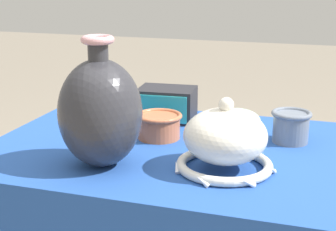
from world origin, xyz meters
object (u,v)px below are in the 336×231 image
object	(u,v)px
mosaic_tile_box	(167,104)
cup_wide_terracotta	(159,125)
cup_wide_slate	(291,126)
vase_dome_bell	(225,141)
bowl_shallow_celadon	(237,120)
cup_wide_teal	(110,102)
vase_tall_bulbous	(100,112)

from	to	relation	value
mosaic_tile_box	cup_wide_terracotta	size ratio (longest dim) A/B	1.40
cup_wide_slate	vase_dome_bell	bearing A→B (deg)	-117.52
cup_wide_slate	bowl_shallow_celadon	bearing A→B (deg)	160.37
mosaic_tile_box	cup_wide_terracotta	xyz separation A→B (m)	(0.04, -0.18, -0.01)
vase_dome_bell	cup_wide_terracotta	size ratio (longest dim) A/B	1.87
cup_wide_teal	cup_wide_terracotta	xyz separation A→B (m)	(0.22, -0.16, -0.01)
vase_dome_bell	mosaic_tile_box	xyz separation A→B (m)	(-0.25, 0.35, -0.02)
cup_wide_terracotta	vase_tall_bulbous	bearing A→B (deg)	-105.49
cup_wide_teal	cup_wide_terracotta	size ratio (longest dim) A/B	0.92
vase_tall_bulbous	vase_dome_bell	world-z (taller)	vase_tall_bulbous
vase_dome_bell	bowl_shallow_celadon	size ratio (longest dim) A/B	1.74
vase_tall_bulbous	vase_dome_bell	xyz separation A→B (m)	(0.28, 0.06, -0.06)
cup_wide_teal	cup_wide_slate	size ratio (longest dim) A/B	1.10
vase_tall_bulbous	cup_wide_slate	distance (m)	0.51
mosaic_tile_box	bowl_shallow_celadon	bearing A→B (deg)	-16.24
cup_wide_slate	cup_wide_terracotta	xyz separation A→B (m)	(-0.34, -0.07, -0.01)
vase_tall_bulbous	cup_wide_teal	bearing A→B (deg)	111.34
vase_dome_bell	cup_wide_teal	bearing A→B (deg)	142.56
vase_tall_bulbous	cup_wide_teal	world-z (taller)	vase_tall_bulbous
cup_wide_teal	bowl_shallow_celadon	distance (m)	0.41
cup_wide_slate	bowl_shallow_celadon	world-z (taller)	cup_wide_slate
vase_tall_bulbous	cup_wide_terracotta	size ratio (longest dim) A/B	2.40
cup_wide_teal	cup_wide_slate	bearing A→B (deg)	-8.93
vase_tall_bulbous	bowl_shallow_celadon	bearing A→B (deg)	54.96
mosaic_tile_box	cup_wide_teal	world-z (taller)	mosaic_tile_box
cup_wide_terracotta	mosaic_tile_box	bearing A→B (deg)	101.33
cup_wide_terracotta	cup_wide_teal	bearing A→B (deg)	143.09
cup_wide_terracotta	vase_dome_bell	bearing A→B (deg)	-37.96
vase_dome_bell	cup_wide_teal	distance (m)	0.54
cup_wide_teal	mosaic_tile_box	bearing A→B (deg)	4.51
mosaic_tile_box	cup_wide_teal	bearing A→B (deg)	-179.85
vase_tall_bulbous	cup_wide_terracotta	distance (m)	0.25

